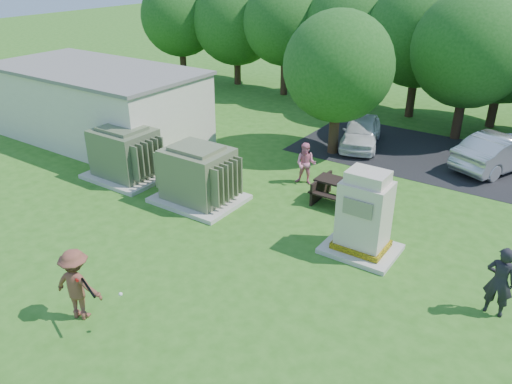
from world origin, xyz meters
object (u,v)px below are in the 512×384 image
Objects in this scene: person_at_picnic at (306,164)px; car_silver_a at (501,151)px; picnic_table at (344,191)px; person_by_generator at (500,281)px; batter at (77,284)px; transformer_left at (125,154)px; transformer_right at (198,176)px; generator_cabinet at (364,218)px; car_white at (361,132)px.

car_silver_a is (5.83, 5.77, -0.07)m from person_at_picnic.
person_by_generator reaches higher than picnic_table.
transformer_left is at bearing -66.21° from batter.
transformer_right is 1.84× the size of person_at_picnic.
person_at_picnic is (-1.97, 0.80, 0.27)m from picnic_table.
transformer_right reaches higher than picnic_table.
person_at_picnic is 8.21m from car_silver_a.
generator_cabinet reaches higher than person_at_picnic.
car_white is 5.82m from car_silver_a.
transformer_right is 10.00m from person_by_generator.
transformer_left is 13.70m from person_by_generator.
batter is at bearing -106.45° from picnic_table.
generator_cabinet is 1.38× the size of person_by_generator.
generator_cabinet reaches higher than person_by_generator.
transformer_right reaches higher than person_by_generator.
car_white is at bearing 108.07° from picnic_table.
person_by_generator is at bearing 123.20° from car_silver_a.
transformer_left is at bearing 60.78° from car_silver_a.
generator_cabinet is at bearing 100.10° from car_silver_a.
transformer_right reaches higher than batter.
generator_cabinet reaches higher than transformer_right.
transformer_right is 8.85m from car_white.
car_silver_a is at bearing 37.57° from transformer_left.
person_at_picnic is at bearing -27.67° from person_by_generator.
transformer_left is 0.66× the size of car_silver_a.
generator_cabinet is 9.14m from car_white.
car_silver_a is (8.25, 9.19, -0.22)m from transformer_right.
car_silver_a is at bearing 76.89° from generator_cabinet.
transformer_right reaches higher than car_white.
picnic_table is at bearing 30.84° from transformer_right.
person_at_picnic reaches higher than picnic_table.
car_white is at bearing 73.82° from transformer_right.
car_white is (6.16, 8.49, -0.30)m from transformer_left.
car_white is at bearing 75.44° from person_at_picnic.
transformer_left reaches higher than person_at_picnic.
car_silver_a is (11.95, 9.19, -0.22)m from transformer_left.
picnic_table is 2.14m from person_at_picnic.
transformer_right is at bearing -123.06° from car_white.
picnic_table is 1.09× the size of batter.
transformer_right is at bearing 71.31° from car_silver_a.
person_at_picnic is (-7.57, 4.07, -0.12)m from person_by_generator.
car_white is (0.05, 5.08, -0.15)m from person_at_picnic.
car_white reaches higher than picnic_table.
transformer_left is 8.41m from batter.
batter is 1.00× the size of person_by_generator.
person_by_generator is (8.27, 5.78, 0.00)m from batter.
car_white is at bearing -49.98° from person_by_generator.
batter is 9.88m from person_at_picnic.
car_silver_a is (-1.73, 9.85, -0.19)m from person_by_generator.
person_by_generator is (5.60, -3.27, 0.39)m from picnic_table.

